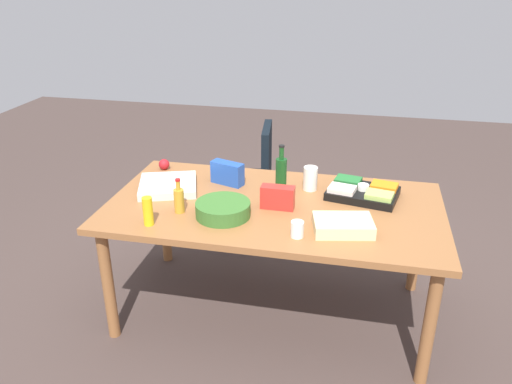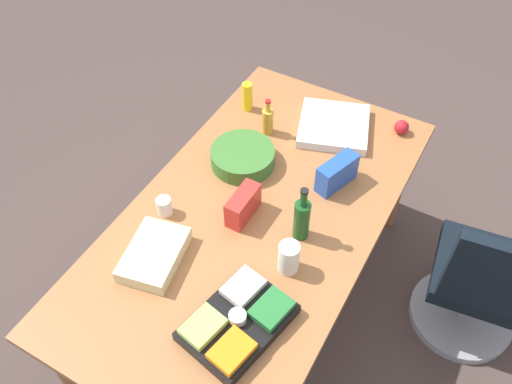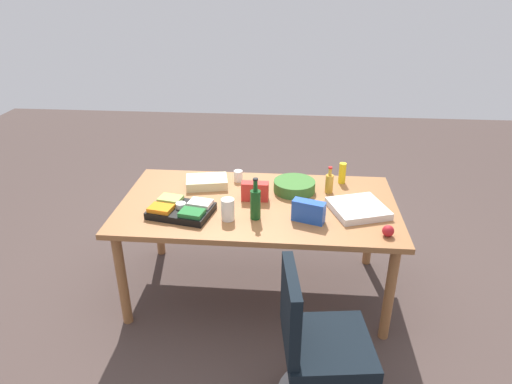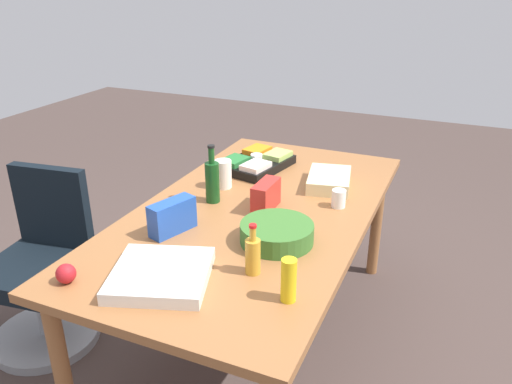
{
  "view_description": "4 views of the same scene",
  "coord_description": "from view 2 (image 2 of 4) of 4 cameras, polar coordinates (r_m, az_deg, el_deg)",
  "views": [
    {
      "loc": [
        -0.49,
        2.77,
        2.14
      ],
      "look_at": [
        0.12,
        -0.03,
        0.85
      ],
      "focal_mm": 35.82,
      "sensor_mm": 36.0,
      "label": 1
    },
    {
      "loc": [
        -1.39,
        -0.79,
        2.76
      ],
      "look_at": [
        0.06,
        0.03,
        0.87
      ],
      "focal_mm": 38.36,
      "sensor_mm": 36.0,
      "label": 2
    },
    {
      "loc": [
        0.24,
        -2.99,
        2.33
      ],
      "look_at": [
        -0.02,
        0.08,
        0.84
      ],
      "focal_mm": 32.06,
      "sensor_mm": 36.0,
      "label": 3
    },
    {
      "loc": [
        2.07,
        0.9,
        1.88
      ],
      "look_at": [
        -0.09,
        -0.03,
        0.84
      ],
      "focal_mm": 35.54,
      "sensor_mm": 36.0,
      "label": 4
    }
  ],
  "objects": [
    {
      "name": "paper_cup",
      "position": [
        2.54,
        -9.54,
        -1.46
      ],
      "size": [
        0.08,
        0.08,
        0.09
      ],
      "primitive_type": "cylinder",
      "rotation": [
        0.0,
        0.0,
        0.13
      ],
      "color": "white",
      "rests_on": "conference_table"
    },
    {
      "name": "veggie_tray",
      "position": [
        2.19,
        -1.91,
        -13.3
      ],
      "size": [
        0.47,
        0.38,
        0.09
      ],
      "color": "black",
      "rests_on": "conference_table"
    },
    {
      "name": "pizza_box",
      "position": [
        2.95,
        8.11,
        6.83
      ],
      "size": [
        0.46,
        0.46,
        0.05
      ],
      "primitive_type": "cube",
      "rotation": [
        0.0,
        0.0,
        0.33
      ],
      "color": "silver",
      "rests_on": "conference_table"
    },
    {
      "name": "conference_table",
      "position": [
        2.59,
        -0.12,
        -3.44
      ],
      "size": [
        2.03,
        1.09,
        0.79
      ],
      "color": "#965F35",
      "rests_on": "ground"
    },
    {
      "name": "dressing_bottle",
      "position": [
        2.87,
        1.22,
        7.49
      ],
      "size": [
        0.08,
        0.08,
        0.21
      ],
      "color": "gold",
      "rests_on": "conference_table"
    },
    {
      "name": "wine_bottle",
      "position": [
        2.38,
        4.82,
        -2.74
      ],
      "size": [
        0.09,
        0.09,
        0.3
      ],
      "color": "#15471B",
      "rests_on": "conference_table"
    },
    {
      "name": "salad_bowl",
      "position": [
        2.73,
        -1.39,
        3.68
      ],
      "size": [
        0.39,
        0.39,
        0.09
      ],
      "primitive_type": "cylinder",
      "rotation": [
        0.0,
        0.0,
        0.26
      ],
      "color": "#376B2A",
      "rests_on": "conference_table"
    },
    {
      "name": "chip_bag_red",
      "position": [
        2.48,
        -1.36,
        -1.38
      ],
      "size": [
        0.2,
        0.08,
        0.14
      ],
      "primitive_type": "cube",
      "rotation": [
        0.0,
        0.0,
        -0.01
      ],
      "color": "red",
      "rests_on": "conference_table"
    },
    {
      "name": "chip_bag_blue",
      "position": [
        2.64,
        8.43,
        1.96
      ],
      "size": [
        0.23,
        0.15,
        0.15
      ],
      "primitive_type": "cube",
      "rotation": [
        0.0,
        0.0,
        -0.33
      ],
      "color": "#214CAD",
      "rests_on": "conference_table"
    },
    {
      "name": "mustard_bottle",
      "position": [
        3.02,
        -0.91,
        9.93
      ],
      "size": [
        0.07,
        0.07,
        0.17
      ],
      "primitive_type": "cylinder",
      "rotation": [
        0.0,
        0.0,
        -0.19
      ],
      "color": "yellow",
      "rests_on": "conference_table"
    },
    {
      "name": "sheet_cake",
      "position": [
        2.4,
        -10.57,
        -6.44
      ],
      "size": [
        0.36,
        0.28,
        0.07
      ],
      "primitive_type": "cube",
      "rotation": [
        0.0,
        0.0,
        0.2
      ],
      "color": "beige",
      "rests_on": "conference_table"
    },
    {
      "name": "office_chair",
      "position": [
        3.01,
        22.14,
        -9.42
      ],
      "size": [
        0.56,
        0.56,
        0.94
      ],
      "color": "gray",
      "rests_on": "ground"
    },
    {
      "name": "mayo_jar",
      "position": [
        2.3,
        3.44,
        -6.85
      ],
      "size": [
        0.1,
        0.1,
        0.15
      ],
      "primitive_type": "cylinder",
      "rotation": [
        0.0,
        0.0,
        -0.14
      ],
      "color": "white",
      "rests_on": "conference_table"
    },
    {
      "name": "ground_plane",
      "position": [
        3.19,
        -0.1,
        -11.36
      ],
      "size": [
        10.0,
        10.0,
        0.0
      ],
      "primitive_type": "plane",
      "color": "#473833"
    },
    {
      "name": "apple_red",
      "position": [
        3.0,
        14.95,
        6.55
      ],
      "size": [
        0.09,
        0.09,
        0.08
      ],
      "primitive_type": "sphere",
      "rotation": [
        0.0,
        0.0,
        -0.23
      ],
      "color": "#AE1B22",
      "rests_on": "conference_table"
    }
  ]
}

